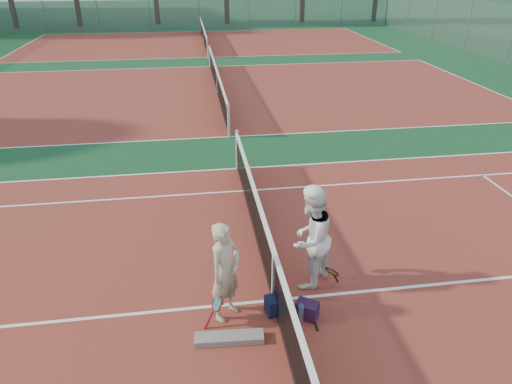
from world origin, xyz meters
TOP-DOWN VIEW (x-y plane):
  - ground at (0.00, 0.00)m, footprint 130.00×130.00m
  - court_main at (0.00, 0.00)m, footprint 23.77×10.97m
  - court_far_a at (0.00, 13.50)m, footprint 23.77×10.97m
  - court_far_b at (0.00, 27.00)m, footprint 23.77×10.97m
  - net_main at (0.00, 0.00)m, footprint 0.10×10.98m
  - net_far_a at (0.00, 13.50)m, footprint 0.10×10.98m
  - net_far_b at (0.00, 27.00)m, footprint 0.10×10.98m
  - fence_back at (0.00, 34.00)m, footprint 32.00×0.06m
  - player_a at (-0.79, -0.22)m, footprint 0.71×0.72m
  - player_b at (0.70, 0.39)m, footprint 1.13×1.13m
  - racket_red at (-0.95, -0.42)m, footprint 0.38×0.36m
  - racket_black_held at (1.04, 0.13)m, footprint 0.46×0.46m
  - racket_spare at (0.57, -0.34)m, footprint 0.29×0.61m
  - sports_bag_navy at (0.02, -0.28)m, footprint 0.42×0.32m
  - sports_bag_purple at (0.46, -0.46)m, footprint 0.42×0.39m
  - net_cover_canvas at (-0.81, -0.80)m, footprint 1.05×0.31m
  - water_bottle at (0.35, -0.54)m, footprint 0.09×0.09m

SIDE VIEW (x-z plane):
  - ground at x=0.00m, z-range 0.00..0.00m
  - court_main at x=0.00m, z-range 0.00..0.01m
  - court_far_a at x=0.00m, z-range 0.00..0.01m
  - court_far_b at x=0.00m, z-range 0.00..0.01m
  - racket_spare at x=0.57m, z-range 0.00..0.04m
  - net_cover_canvas at x=-0.81m, z-range 0.00..0.11m
  - sports_bag_purple at x=0.46m, z-range 0.00..0.28m
  - sports_bag_navy at x=0.02m, z-range 0.00..0.30m
  - water_bottle at x=0.35m, z-range 0.00..0.30m
  - racket_black_held at x=1.04m, z-range 0.00..0.50m
  - racket_red at x=-0.95m, z-range 0.00..0.54m
  - net_main at x=0.00m, z-range 0.00..1.02m
  - net_far_a at x=0.00m, z-range 0.00..1.02m
  - net_far_b at x=0.00m, z-range 0.00..1.02m
  - player_a at x=-0.79m, z-range 0.00..1.68m
  - player_b at x=0.70m, z-range 0.00..1.85m
  - fence_back at x=0.00m, z-range 0.00..3.00m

